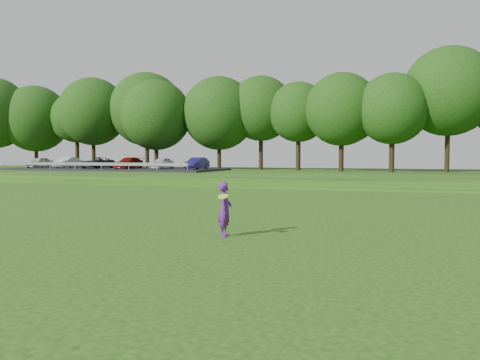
% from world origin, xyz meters
% --- Properties ---
extents(ground, '(140.00, 140.00, 0.00)m').
position_xyz_m(ground, '(0.00, 0.00, 0.00)').
color(ground, '#1A450D').
rests_on(ground, ground).
extents(berm, '(130.00, 30.00, 0.60)m').
position_xyz_m(berm, '(0.00, 34.00, 0.30)').
color(berm, '#1A450D').
rests_on(berm, ground).
extents(walking_path, '(130.00, 1.60, 0.04)m').
position_xyz_m(walking_path, '(0.00, 20.00, 0.02)').
color(walking_path, gray).
rests_on(walking_path, ground).
extents(treeline, '(104.00, 7.00, 15.00)m').
position_xyz_m(treeline, '(0.00, 38.00, 8.10)').
color(treeline, '#143B0D').
rests_on(treeline, berm).
extents(parking_lot, '(24.00, 9.00, 1.38)m').
position_xyz_m(parking_lot, '(-24.07, 32.82, 1.06)').
color(parking_lot, black).
rests_on(parking_lot, berm).
extents(woman, '(0.46, 0.83, 1.47)m').
position_xyz_m(woman, '(1.43, 1.51, 0.74)').
color(woman, '#641C7E').
rests_on(woman, ground).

